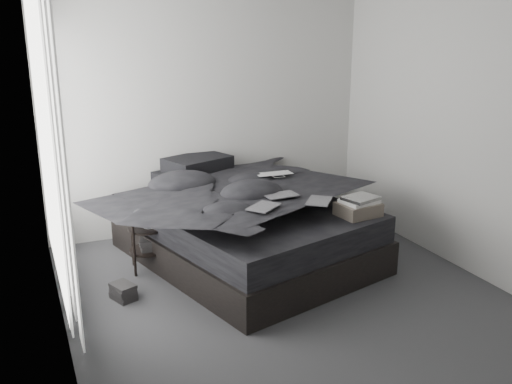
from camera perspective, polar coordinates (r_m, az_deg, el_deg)
name	(u,v)px	position (r m, az deg, el deg)	size (l,w,h in m)	color
floor	(294,303)	(4.88, 3.78, -10.97)	(3.60, 4.20, 0.01)	#363638
wall_back	(209,113)	(6.34, -4.68, 7.87)	(3.60, 0.01, 2.60)	#BCBCB7
wall_front	(510,244)	(2.81, 24.08, -4.74)	(3.60, 0.01, 2.60)	#BCBCB7
wall_left	(52,174)	(3.96, -19.76, 1.67)	(0.01, 4.20, 2.60)	#BCBCB7
wall_right	(476,134)	(5.48, 21.16, 5.44)	(0.01, 4.20, 2.60)	#BCBCB7
window_left	(45,141)	(4.83, -20.36, 4.76)	(0.02, 2.00, 2.30)	white
curtain_left	(52,150)	(4.85, -19.69, 4.02)	(0.06, 2.12, 2.48)	white
bed	(246,244)	(5.65, -1.02, -5.19)	(1.77, 2.33, 0.32)	black
mattress	(246,217)	(5.55, -1.03, -2.47)	(1.70, 2.27, 0.25)	black
duvet	(249,192)	(5.43, -0.69, -0.02)	(1.72, 1.99, 0.27)	black
pillow_lower	(191,178)	(6.18, -6.56, 1.38)	(0.70, 0.48, 0.16)	black
pillow_upper	(198,164)	(6.16, -5.87, 2.84)	(0.66, 0.45, 0.15)	black
laptop	(276,168)	(5.74, 2.03, 2.44)	(0.37, 0.24, 0.03)	silver
comic_a	(264,197)	(4.79, 0.76, -0.53)	(0.29, 0.19, 0.01)	black
comic_b	(281,185)	(5.13, 2.52, 0.68)	(0.29, 0.19, 0.01)	black
comic_c	(319,190)	(4.98, 6.36, 0.19)	(0.29, 0.19, 0.01)	black
side_stand	(147,238)	(5.46, -10.86, -4.57)	(0.34, 0.34, 0.62)	black
papers	(146,206)	(5.35, -10.94, -1.42)	(0.24, 0.18, 0.01)	white
floor_books	(123,291)	(5.02, -13.15, -9.62)	(0.15, 0.22, 0.15)	black
box_lower	(356,258)	(5.43, 9.99, -6.48)	(0.40, 0.32, 0.30)	black
box_mid	(359,231)	(5.34, 10.27, -3.87)	(0.38, 0.30, 0.23)	#5B5248
box_upper	(358,211)	(5.27, 10.17, -1.91)	(0.36, 0.29, 0.16)	#5B5248
art_book_white	(359,201)	(5.24, 10.29, -0.91)	(0.31, 0.25, 0.03)	silver
art_book_snake	(361,198)	(5.23, 10.45, -0.61)	(0.30, 0.24, 0.03)	silver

